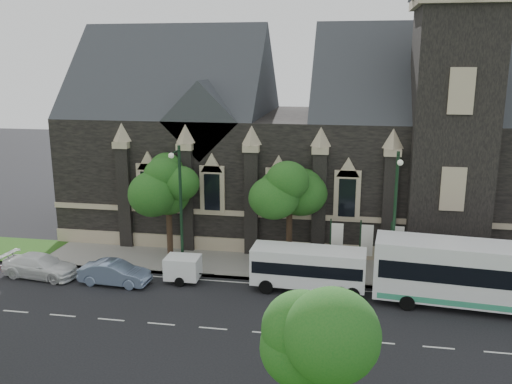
% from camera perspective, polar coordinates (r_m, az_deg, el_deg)
% --- Properties ---
extents(ground, '(160.00, 160.00, 0.00)m').
position_cam_1_polar(ground, '(30.97, -4.55, -14.12)').
color(ground, black).
rests_on(ground, ground).
extents(sidewalk, '(80.00, 5.00, 0.15)m').
position_cam_1_polar(sidewalk, '(39.38, -1.09, -7.68)').
color(sidewalk, gray).
rests_on(sidewalk, ground).
extents(museum, '(40.00, 17.70, 29.90)m').
position_cam_1_polar(museum, '(45.73, 7.45, 5.72)').
color(museum, black).
rests_on(museum, ground).
extents(tree_park_east, '(3.40, 3.40, 6.28)m').
position_cam_1_polar(tree_park_east, '(19.79, 6.32, -16.13)').
color(tree_park_east, black).
rests_on(tree_park_east, ground).
extents(tree_walk_right, '(4.08, 4.08, 7.80)m').
position_cam_1_polar(tree_walk_right, '(38.37, 3.93, 0.69)').
color(tree_walk_right, black).
rests_on(tree_walk_right, ground).
extents(tree_walk_left, '(3.91, 3.91, 7.64)m').
position_cam_1_polar(tree_walk_left, '(40.29, -8.92, 1.07)').
color(tree_walk_left, black).
rests_on(tree_walk_left, ground).
extents(street_lamp_near, '(0.36, 1.88, 9.00)m').
position_cam_1_polar(street_lamp_near, '(34.97, 14.40, -2.20)').
color(street_lamp_near, black).
rests_on(street_lamp_near, ground).
extents(street_lamp_mid, '(0.36, 1.88, 9.00)m').
position_cam_1_polar(street_lamp_mid, '(36.56, -8.02, -1.21)').
color(street_lamp_mid, black).
rests_on(street_lamp_mid, ground).
extents(banner_flag_left, '(0.90, 0.10, 4.00)m').
position_cam_1_polar(banner_flag_left, '(37.48, 8.26, -5.20)').
color(banner_flag_left, black).
rests_on(banner_flag_left, ground).
extents(banner_flag_center, '(0.90, 0.10, 4.00)m').
position_cam_1_polar(banner_flag_center, '(37.49, 11.33, -5.32)').
color(banner_flag_center, black).
rests_on(banner_flag_center, ground).
extents(banner_flag_right, '(0.90, 0.10, 4.00)m').
position_cam_1_polar(banner_flag_right, '(37.61, 14.39, -5.43)').
color(banner_flag_right, black).
rests_on(banner_flag_right, ground).
extents(tour_coach, '(13.81, 4.16, 3.97)m').
position_cam_1_polar(tour_coach, '(35.00, 23.70, -8.05)').
color(tour_coach, white).
rests_on(tour_coach, ground).
extents(shuttle_bus, '(7.29, 2.78, 2.78)m').
position_cam_1_polar(shuttle_bus, '(35.09, 5.54, -7.80)').
color(shuttle_bus, white).
rests_on(shuttle_bus, ground).
extents(box_trailer, '(3.27, 1.92, 1.74)m').
position_cam_1_polar(box_trailer, '(36.76, -7.70, -7.88)').
color(box_trailer, white).
rests_on(box_trailer, ground).
extents(sedan, '(4.76, 1.85, 1.55)m').
position_cam_1_polar(sedan, '(37.31, -14.63, -8.25)').
color(sedan, '#7689AA').
rests_on(sedan, ground).
extents(car_far_white, '(5.55, 2.73, 1.55)m').
position_cam_1_polar(car_far_white, '(40.08, -21.71, -7.24)').
color(car_far_white, white).
rests_on(car_far_white, ground).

